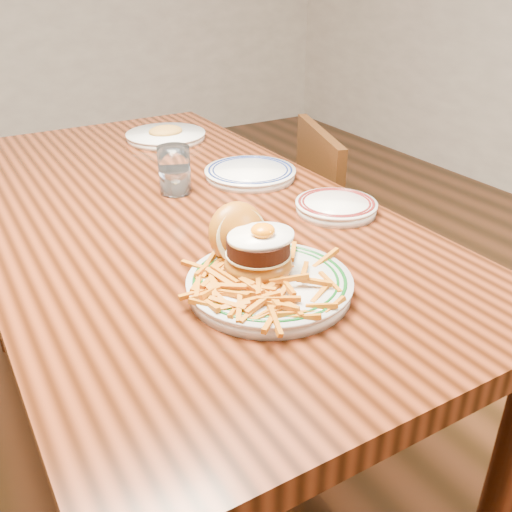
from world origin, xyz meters
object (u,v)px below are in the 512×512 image
chair_right (347,246)px  main_plate (264,270)px  table (172,239)px  side_plate (336,206)px

chair_right → main_plate: 0.89m
table → main_plate: (-0.00, -0.43, 0.13)m
chair_right → main_plate: bearing=58.5°
table → side_plate: size_ratio=8.67×
side_plate → main_plate: bearing=-170.4°
table → side_plate: bearing=-36.6°
main_plate → side_plate: main_plate is taller
table → chair_right: 0.67m
main_plate → side_plate: bearing=29.8°
chair_right → main_plate: (-0.63, -0.53, 0.35)m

